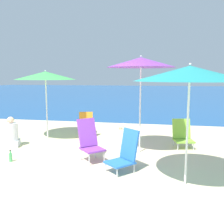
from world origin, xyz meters
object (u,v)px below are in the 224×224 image
object	(u,v)px
beach_umbrella_purple	(141,63)
beach_umbrella_teal	(190,74)
beach_chair_orange	(86,126)
water_bottle	(11,157)
beach_chair_purple	(90,140)
seagull	(121,125)
person_seated_near	(11,135)
beach_chair_blue	(125,153)
beach_umbrella_green	(45,76)
beach_chair_lime	(182,134)

from	to	relation	value
beach_umbrella_purple	beach_umbrella_teal	bearing A→B (deg)	-61.53
beach_chair_orange	water_bottle	size ratio (longest dim) A/B	2.95
beach_chair_purple	seagull	xyz separation A→B (m)	(0.17, 3.26, -0.31)
beach_chair_purple	person_seated_near	size ratio (longest dim) A/B	1.14
seagull	water_bottle	bearing A→B (deg)	-116.10
beach_chair_blue	seagull	world-z (taller)	beach_chair_blue
person_seated_near	seagull	distance (m)	3.60
beach_umbrella_green	beach_chair_blue	world-z (taller)	beach_umbrella_green
beach_chair_blue	beach_umbrella_teal	bearing A→B (deg)	21.26
beach_umbrella_green	person_seated_near	bearing A→B (deg)	-118.58
beach_umbrella_green	beach_umbrella_purple	bearing A→B (deg)	-16.90
beach_chair_lime	person_seated_near	world-z (taller)	person_seated_near
beach_chair_purple	seagull	bearing A→B (deg)	44.35
beach_umbrella_purple	beach_chair_blue	size ratio (longest dim) A/B	2.84
beach_chair_orange	seagull	distance (m)	1.62
beach_umbrella_teal	beach_chair_blue	size ratio (longest dim) A/B	2.51
beach_umbrella_purple	beach_chair_purple	world-z (taller)	beach_umbrella_purple
beach_umbrella_teal	beach_chair_purple	world-z (taller)	beach_umbrella_teal
beach_umbrella_green	beach_chair_purple	size ratio (longest dim) A/B	2.22
beach_chair_purple	water_bottle	world-z (taller)	beach_chair_purple
beach_umbrella_teal	beach_chair_lime	bearing A→B (deg)	86.70
beach_chair_lime	water_bottle	distance (m)	4.16
beach_umbrella_teal	beach_chair_orange	distance (m)	4.09
beach_umbrella_teal	beach_chair_purple	bearing A→B (deg)	155.03
beach_umbrella_teal	seagull	size ratio (longest dim) A/B	7.52
beach_umbrella_teal	person_seated_near	size ratio (longest dim) A/B	2.58
beach_chair_lime	beach_chair_blue	bearing A→B (deg)	-135.53
beach_umbrella_teal	seagull	xyz separation A→B (m)	(-1.76, 4.16, -1.72)
beach_umbrella_purple	beach_chair_orange	xyz separation A→B (m)	(-1.68, 1.10, -1.78)
seagull	beach_chair_lime	bearing A→B (deg)	-43.76
beach_umbrella_purple	beach_chair_lime	world-z (taller)	beach_umbrella_purple
beach_umbrella_green	beach_chair_lime	size ratio (longest dim) A/B	2.77
beach_chair_lime	water_bottle	xyz separation A→B (m)	(-3.70, -1.88, -0.23)
person_seated_near	seagull	bearing A→B (deg)	25.51
beach_umbrella_green	seagull	world-z (taller)	beach_umbrella_green
beach_chair_orange	water_bottle	xyz separation A→B (m)	(-0.98, -2.32, -0.25)
beach_umbrella_purple	water_bottle	xyz separation A→B (m)	(-2.66, -1.22, -2.03)
beach_umbrella_green	person_seated_near	xyz separation A→B (m)	(-0.54, -0.99, -1.52)
beach_umbrella_green	beach_chair_lime	distance (m)	4.11
beach_chair_orange	beach_chair_blue	size ratio (longest dim) A/B	0.94
person_seated_near	water_bottle	world-z (taller)	person_seated_near
person_seated_near	water_bottle	bearing A→B (deg)	-79.63
beach_chair_lime	seagull	bearing A→B (deg)	123.19
beach_chair_purple	beach_chair_lime	xyz separation A→B (m)	(2.07, 1.44, -0.11)
beach_umbrella_green	beach_chair_blue	distance (m)	3.66
beach_umbrella_purple	water_bottle	world-z (taller)	beach_umbrella_purple
beach_umbrella_purple	person_seated_near	bearing A→B (deg)	-177.57
beach_chair_purple	person_seated_near	distance (m)	2.39
beach_umbrella_teal	beach_umbrella_green	bearing A→B (deg)	145.63
beach_umbrella_purple	beach_chair_lime	distance (m)	2.18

